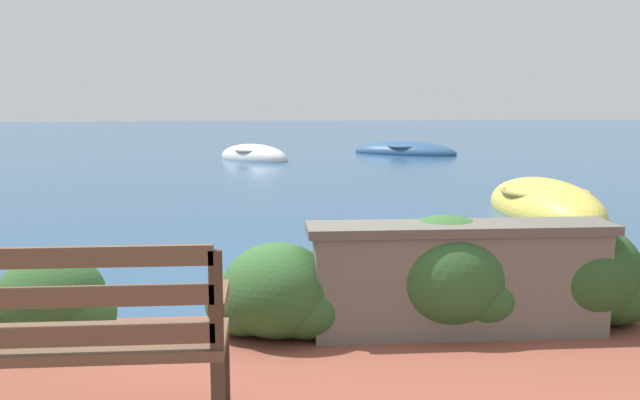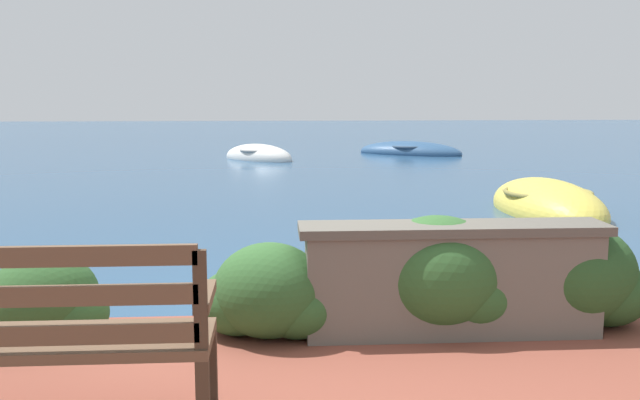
# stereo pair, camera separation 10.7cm
# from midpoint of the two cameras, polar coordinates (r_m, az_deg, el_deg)

# --- Properties ---
(ground_plane) EXTENTS (80.00, 80.00, 0.00)m
(ground_plane) POSITION_cam_midpoint_polar(r_m,az_deg,el_deg) (5.27, 0.46, -11.31)
(ground_plane) COLOR navy
(park_bench) EXTENTS (1.47, 0.48, 0.93)m
(park_bench) POSITION_cam_midpoint_polar(r_m,az_deg,el_deg) (3.52, -20.55, -10.03)
(park_bench) COLOR #433123
(park_bench) RESTS_ON patio_terrace
(stone_wall) EXTENTS (2.00, 0.38, 0.74)m
(stone_wall) POSITION_cam_midpoint_polar(r_m,az_deg,el_deg) (4.76, 10.47, -6.18)
(stone_wall) COLOR #666056
(stone_wall) RESTS_ON patio_terrace
(hedge_clump_left) EXTENTS (0.85, 0.61, 0.58)m
(hedge_clump_left) POSITION_cam_midpoint_polar(r_m,az_deg,el_deg) (4.90, -21.34, -7.70)
(hedge_clump_left) COLOR #2D5628
(hedge_clump_left) RESTS_ON patio_terrace
(hedge_clump_centre) EXTENTS (0.91, 0.66, 0.62)m
(hedge_clump_centre) POSITION_cam_midpoint_polar(r_m,az_deg,el_deg) (4.66, -4.24, -7.69)
(hedge_clump_centre) COLOR #2D5628
(hedge_clump_centre) RESTS_ON patio_terrace
(hedge_clump_right) EXTENTS (1.13, 0.82, 0.77)m
(hedge_clump_right) POSITION_cam_midpoint_polar(r_m,az_deg,el_deg) (4.86, 9.09, -6.30)
(hedge_clump_right) COLOR #2D5628
(hedge_clump_right) RESTS_ON patio_terrace
(hedge_clump_far_right) EXTENTS (1.04, 0.75, 0.71)m
(hedge_clump_far_right) POSITION_cam_midpoint_polar(r_m,az_deg,el_deg) (5.20, 19.35, -6.01)
(hedge_clump_far_right) COLOR #284C23
(hedge_clump_far_right) RESTS_ON patio_terrace
(rowboat_nearest) EXTENTS (1.45, 2.92, 0.89)m
(rowboat_nearest) POSITION_cam_midpoint_polar(r_m,az_deg,el_deg) (11.22, 17.27, -0.57)
(rowboat_nearest) COLOR #DBC64C
(rowboat_nearest) RESTS_ON ground_plane
(rowboat_mid) EXTENTS (2.31, 2.25, 0.74)m
(rowboat_mid) POSITION_cam_midpoint_polar(r_m,az_deg,el_deg) (19.16, -5.49, 3.42)
(rowboat_mid) COLOR silver
(rowboat_mid) RESTS_ON ground_plane
(rowboat_far) EXTENTS (3.27, 2.61, 0.66)m
(rowboat_far) POSITION_cam_midpoint_polar(r_m,az_deg,el_deg) (20.98, 6.65, 3.83)
(rowboat_far) COLOR #2D517A
(rowboat_far) RESTS_ON ground_plane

